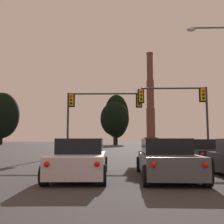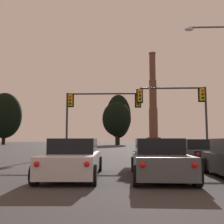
{
  "view_description": "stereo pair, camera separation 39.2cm",
  "coord_description": "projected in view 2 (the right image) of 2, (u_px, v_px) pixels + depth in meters",
  "views": [
    {
      "loc": [
        -1.54,
        -0.48,
        1.35
      ],
      "look_at": [
        -2.38,
        30.78,
        4.77
      ],
      "focal_mm": 42.0,
      "sensor_mm": 36.0,
      "label": 1
    },
    {
      "loc": [
        -1.15,
        -0.47,
        1.35
      ],
      "look_at": [
        -2.38,
        30.78,
        4.77
      ],
      "focal_mm": 42.0,
      "sensor_mm": 36.0,
      "label": 2
    }
  ],
  "objects": [
    {
      "name": "treeline_far_right",
      "position": [
        117.0,
        119.0,
        77.68
      ],
      "size": [
        8.5,
        7.65,
        12.86
      ],
      "color": "black",
      "rests_on": "ground_plane"
    },
    {
      "name": "sedan_center_lane_second",
      "position": [
        159.0,
        159.0,
        9.64
      ],
      "size": [
        2.07,
        4.74,
        1.43
      ],
      "rotation": [
        0.0,
        0.0,
        -0.02
      ],
      "color": "#4C4F54",
      "rests_on": "ground_plane"
    },
    {
      "name": "sedan_right_lane_front",
      "position": [
        197.0,
        152.0,
        15.2
      ],
      "size": [
        2.15,
        4.76,
        1.43
      ],
      "rotation": [
        0.0,
        0.0,
        0.04
      ],
      "color": "black",
      "rests_on": "ground_plane"
    },
    {
      "name": "smokestack",
      "position": [
        153.0,
        107.0,
        143.9
      ],
      "size": [
        7.53,
        7.53,
        50.49
      ],
      "color": "#523427",
      "rests_on": "ground_plane"
    },
    {
      "name": "treeline_far_left",
      "position": [
        118.0,
        116.0,
        83.21
      ],
      "size": [
        7.83,
        7.05,
        15.98
      ],
      "color": "black",
      "rests_on": "ground_plane"
    },
    {
      "name": "sedan_left_lane_second",
      "position": [
        74.0,
        159.0,
        9.86
      ],
      "size": [
        2.15,
        4.76,
        1.43
      ],
      "rotation": [
        0.0,
        0.0,
        0.04
      ],
      "color": "silver",
      "rests_on": "ground_plane"
    },
    {
      "name": "treeline_right_mid",
      "position": [
        5.0,
        115.0,
        85.16
      ],
      "size": [
        11.03,
        9.93,
        16.9
      ],
      "color": "black",
      "rests_on": "ground_plane"
    },
    {
      "name": "traffic_light_overhead_right",
      "position": [
        182.0,
        103.0,
        22.31
      ],
      "size": [
        6.07,
        0.5,
        5.93
      ],
      "color": "#2D2D30",
      "rests_on": "ground_plane"
    },
    {
      "name": "traffic_light_overhead_left",
      "position": [
        93.0,
        107.0,
        23.66
      ],
      "size": [
        6.92,
        0.5,
        5.68
      ],
      "color": "#2D2D30",
      "rests_on": "ground_plane"
    }
  ]
}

